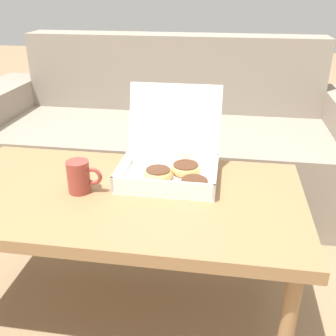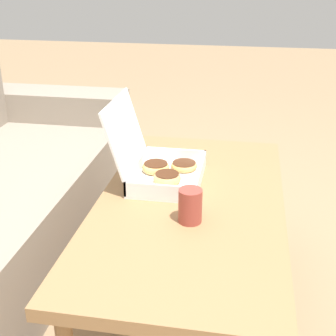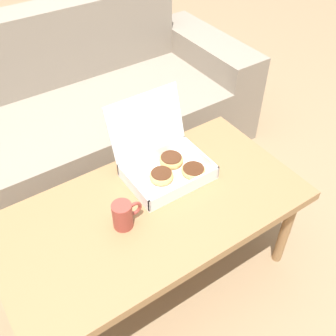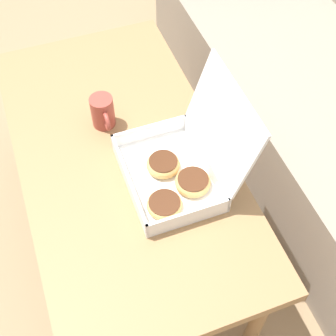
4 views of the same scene
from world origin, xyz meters
name	(u,v)px [view 1 (image 1 of 4)]	position (x,y,z in m)	size (l,w,h in m)	color
ground_plane	(135,278)	(0.00, 0.00, 0.00)	(12.00, 12.00, 0.00)	#937756
couch	(167,141)	(0.00, 0.80, 0.29)	(2.17, 0.81, 0.83)	gray
coffee_table	(121,204)	(0.00, -0.13, 0.43)	(1.18, 0.61, 0.47)	#997047
pastry_box	(174,163)	(0.15, 0.00, 0.53)	(0.33, 0.31, 0.29)	white
coffee_mug	(80,177)	(-0.13, -0.15, 0.53)	(0.12, 0.07, 0.11)	#993D33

